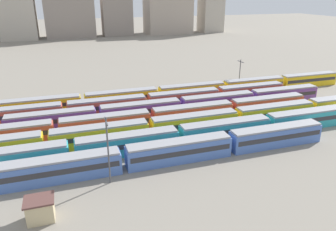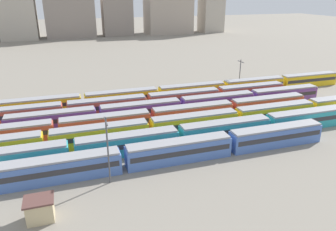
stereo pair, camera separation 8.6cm
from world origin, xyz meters
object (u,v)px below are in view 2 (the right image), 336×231
train_track_4 (181,106)px  catenary_pole_1 (240,73)px  signal_hut (40,209)px  train_track_2 (236,117)px  catenary_pole_0 (108,148)px  train_track_3 (151,118)px  train_track_0 (179,150)px  train_track_5 (147,102)px  train_track_6 (192,91)px  train_track_1 (179,137)px

train_track_4 → catenary_pole_1: bearing=30.0°
catenary_pole_1 → signal_hut: (-52.09, -42.72, -3.40)m
train_track_4 → signal_hut: 41.72m
catenary_pole_1 → signal_hut: 67.45m
train_track_2 → catenary_pole_0: size_ratio=10.70×
signal_hut → train_track_2: bearing=26.8°
train_track_3 → catenary_pole_1: catenary_pole_1 is taller
catenary_pole_1 → signal_hut: size_ratio=2.46×
train_track_0 → train_track_3: bearing=92.4°
train_track_2 → catenary_pole_1: 27.55m
train_track_5 → catenary_pole_1: 30.59m
catenary_pole_0 → signal_hut: catenary_pole_0 is taller
train_track_2 → signal_hut: (-38.05, -19.21, -0.35)m
train_track_2 → signal_hut: train_track_2 is taller
train_track_5 → signal_hut: (-22.69, -34.81, -0.35)m
train_track_3 → train_track_5: size_ratio=1.00×
train_track_5 → train_track_0: bearing=-92.6°
train_track_2 → train_track_3: same height
train_track_5 → train_track_6: size_ratio=0.80×
train_track_1 → train_track_5: size_ratio=1.00×
train_track_3 → catenary_pole_1: size_ratio=8.44×
train_track_3 → train_track_6: size_ratio=0.80×
train_track_0 → signal_hut: bearing=-157.7°
train_track_3 → train_track_1: bearing=-76.7°
catenary_pole_0 → catenary_pole_1: 56.48m
train_track_2 → catenary_pole_0: catenary_pole_0 is taller
train_track_4 → signal_hut: train_track_4 is taller
catenary_pole_0 → signal_hut: (-9.45, -5.68, -4.26)m
train_track_2 → catenary_pole_1: size_ratio=12.71×
train_track_0 → catenary_pole_0: 13.05m
train_track_3 → signal_hut: 32.10m
train_track_1 → train_track_6: same height
train_track_4 → catenary_pole_1: catenary_pole_1 is taller
train_track_0 → train_track_5: size_ratio=0.75×
catenary_pole_0 → catenary_pole_1: catenary_pole_0 is taller
train_track_6 → train_track_0: bearing=-115.5°
train_track_3 → train_track_4: size_ratio=1.00×
train_track_5 → train_track_6: same height
train_track_1 → signal_hut: train_track_1 is taller
train_track_2 → catenary_pole_0: bearing=-154.7°
signal_hut → catenary_pole_0: bearing=31.0°
train_track_3 → signal_hut: train_track_3 is taller
train_track_4 → catenary_pole_0: catenary_pole_0 is taller
train_track_6 → catenary_pole_0: size_ratio=8.90×
train_track_0 → signal_hut: (-21.50, -8.81, -0.35)m
train_track_1 → signal_hut: bearing=-149.0°
train_track_2 → train_track_1: bearing=-160.6°
train_track_6 → catenary_pole_0: bearing=-128.1°
train_track_0 → train_track_1: bearing=71.1°
train_track_1 → train_track_6: 29.13m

